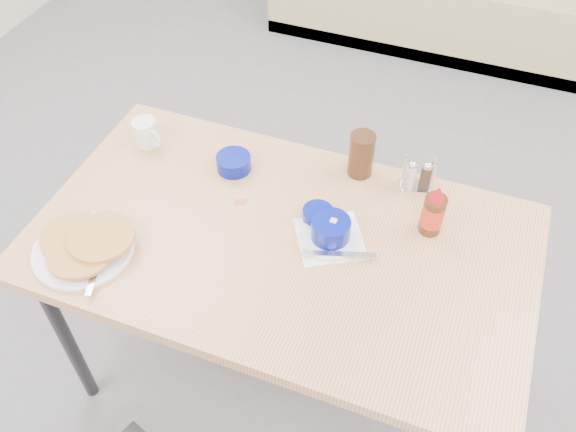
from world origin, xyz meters
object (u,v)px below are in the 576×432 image
(pancake_plate, at_px, (84,246))
(creamer_bowl, at_px, (234,163))
(butter_bowl, at_px, (318,215))
(amber_tumbler, at_px, (361,155))
(condiment_caddy, at_px, (418,177))
(coffee_mug, at_px, (146,133))
(syrup_bottle, at_px, (433,212))
(grits_setting, at_px, (331,232))
(dining_table, at_px, (282,253))

(pancake_plate, distance_m, creamer_bowl, 0.51)
(butter_bowl, distance_m, amber_tumbler, 0.25)
(condiment_caddy, bearing_deg, creamer_bowl, 177.09)
(coffee_mug, relative_size, amber_tumbler, 0.76)
(creamer_bowl, xyz_separation_m, syrup_bottle, (0.62, -0.04, 0.05))
(amber_tumbler, bearing_deg, pancake_plate, -137.16)
(pancake_plate, height_order, butter_bowl, pancake_plate)
(pancake_plate, distance_m, grits_setting, 0.68)
(pancake_plate, relative_size, syrup_bottle, 1.65)
(grits_setting, bearing_deg, dining_table, -160.34)
(dining_table, distance_m, syrup_bottle, 0.44)
(dining_table, distance_m, grits_setting, 0.17)
(condiment_caddy, bearing_deg, amber_tumbler, 164.48)
(dining_table, xyz_separation_m, grits_setting, (0.13, 0.05, 0.09))
(grits_setting, distance_m, condiment_caddy, 0.34)
(condiment_caddy, bearing_deg, grits_setting, -136.71)
(butter_bowl, bearing_deg, condiment_caddy, 44.99)
(pancake_plate, xyz_separation_m, amber_tumbler, (0.62, 0.57, 0.05))
(dining_table, bearing_deg, syrup_bottle, 25.52)
(amber_tumbler, relative_size, condiment_caddy, 1.25)
(creamer_bowl, distance_m, butter_bowl, 0.33)
(creamer_bowl, bearing_deg, dining_table, -41.71)
(grits_setting, distance_m, butter_bowl, 0.08)
(butter_bowl, bearing_deg, amber_tumbler, 76.54)
(coffee_mug, height_order, grits_setting, coffee_mug)
(grits_setting, relative_size, condiment_caddy, 2.27)
(creamer_bowl, bearing_deg, amber_tumbler, 18.35)
(dining_table, xyz_separation_m, amber_tumbler, (0.13, 0.34, 0.13))
(butter_bowl, distance_m, syrup_bottle, 0.32)
(creamer_bowl, relative_size, butter_bowl, 1.22)
(condiment_caddy, xyz_separation_m, syrup_bottle, (0.07, -0.16, 0.03))
(creamer_bowl, height_order, butter_bowl, creamer_bowl)
(dining_table, bearing_deg, creamer_bowl, 138.29)
(creamer_bowl, distance_m, amber_tumbler, 0.39)
(coffee_mug, relative_size, butter_bowl, 1.26)
(amber_tumbler, bearing_deg, dining_table, -110.55)
(coffee_mug, distance_m, grits_setting, 0.71)
(creamer_bowl, height_order, syrup_bottle, syrup_bottle)
(dining_table, xyz_separation_m, condiment_caddy, (0.31, 0.34, 0.10))
(pancake_plate, bearing_deg, coffee_mug, 97.96)
(amber_tumbler, relative_size, syrup_bottle, 0.87)
(pancake_plate, distance_m, coffee_mug, 0.46)
(butter_bowl, bearing_deg, dining_table, -124.19)
(dining_table, xyz_separation_m, coffee_mug, (-0.55, 0.23, 0.11))
(grits_setting, bearing_deg, butter_bowl, 134.13)
(dining_table, relative_size, pancake_plate, 5.06)
(butter_bowl, relative_size, amber_tumbler, 0.61)
(grits_setting, bearing_deg, amber_tumbler, 90.17)
(grits_setting, xyz_separation_m, creamer_bowl, (-0.37, 0.17, -0.01))
(coffee_mug, relative_size, syrup_bottle, 0.66)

